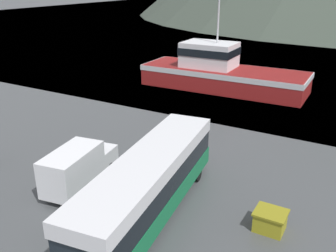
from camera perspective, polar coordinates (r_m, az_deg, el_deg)
The scene contains 4 objects.
tour_bus at distance 18.70m, azimuth -2.84°, elevation -8.65°, with size 4.15×12.45×3.31m.
delivery_van at distance 22.04m, azimuth -13.53°, elevation -5.98°, with size 2.73×5.72×2.46m.
fishing_boat at distance 41.29m, azimuth 7.98°, elevation 8.16°, with size 17.77×6.00×10.56m.
storage_bin at distance 19.03m, azimuth 15.29°, elevation -13.72°, with size 1.50×1.33×1.01m.
Camera 1 is at (8.69, -6.30, 11.29)m, focal length 40.00 mm.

